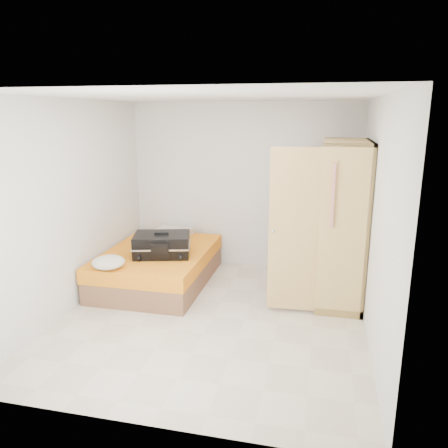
% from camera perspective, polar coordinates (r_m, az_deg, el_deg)
% --- Properties ---
extents(room, '(4.00, 4.02, 2.60)m').
position_cam_1_polar(room, '(5.05, -1.53, 1.41)').
color(room, beige).
rests_on(room, ground).
extents(bed, '(1.42, 2.02, 0.50)m').
position_cam_1_polar(bed, '(6.48, -8.54, -5.46)').
color(bed, brown).
rests_on(bed, ground).
extents(wardrobe, '(1.17, 1.21, 2.10)m').
position_cam_1_polar(wardrobe, '(5.81, 14.67, -0.41)').
color(wardrobe, '#DEC06C').
rests_on(wardrobe, ground).
extents(person, '(0.61, 0.77, 1.86)m').
position_cam_1_polar(person, '(5.78, 8.43, -0.87)').
color(person, red).
rests_on(person, ground).
extents(suitcase, '(0.89, 0.74, 0.33)m').
position_cam_1_polar(suitcase, '(6.13, -8.11, -2.70)').
color(suitcase, black).
rests_on(suitcase, bed).
extents(round_cushion, '(0.42, 0.42, 0.16)m').
position_cam_1_polar(round_cushion, '(5.77, -14.86, -4.85)').
color(round_cushion, silver).
rests_on(round_cushion, bed).
extents(pillow, '(0.58, 0.33, 0.10)m').
position_cam_1_polar(pillow, '(7.16, -6.40, -0.96)').
color(pillow, silver).
rests_on(pillow, bed).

